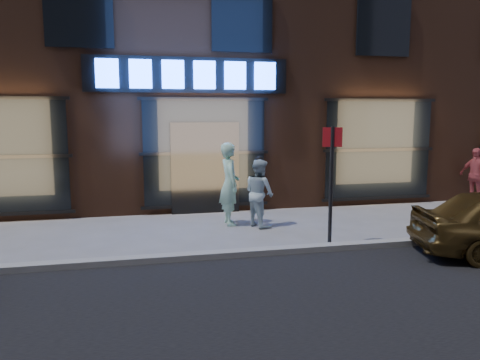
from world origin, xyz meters
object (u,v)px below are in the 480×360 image
(man_cap, at_px, (259,193))
(sign_post, at_px, (331,174))
(man_bowtie, at_px, (229,184))
(passerby, at_px, (475,176))

(man_cap, bearing_deg, sign_post, -174.66)
(man_bowtie, xyz_separation_m, sign_post, (1.62, -2.18, 0.47))
(man_bowtie, bearing_deg, man_cap, -119.18)
(man_cap, relative_size, sign_post, 0.67)
(man_cap, distance_m, sign_post, 2.20)
(sign_post, bearing_deg, passerby, 46.31)
(man_bowtie, height_order, man_cap, man_bowtie)
(passerby, bearing_deg, man_cap, -95.85)
(man_bowtie, height_order, passerby, man_bowtie)
(man_cap, height_order, passerby, passerby)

